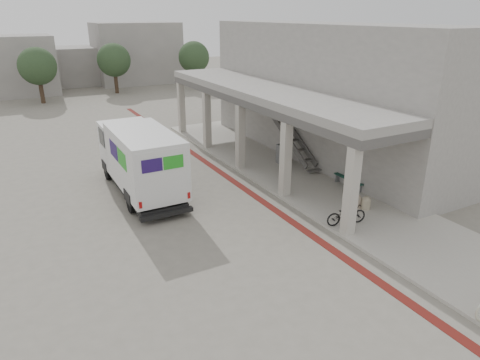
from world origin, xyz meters
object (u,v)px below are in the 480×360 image
fedex_truck (139,158)px  utility_cabinet (283,154)px  bench (349,181)px  bicycle_black (346,214)px

fedex_truck → utility_cabinet: (7.48, -0.05, -0.95)m
bench → bicycle_black: 3.83m
bicycle_black → utility_cabinet: bearing=-2.3°
bench → fedex_truck: bearing=154.8°
utility_cabinet → bicycle_black: 7.12m
utility_cabinet → bench: bearing=-76.0°
fedex_truck → bench: 9.39m
fedex_truck → utility_cabinet: fedex_truck is taller
bench → utility_cabinet: bearing=103.1°
fedex_truck → bicycle_black: 9.03m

